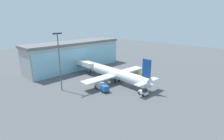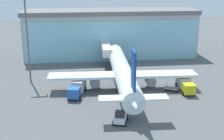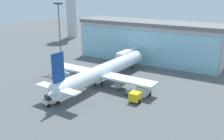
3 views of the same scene
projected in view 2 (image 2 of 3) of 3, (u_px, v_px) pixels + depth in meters
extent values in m
plane|color=#545659|center=(136.00, 98.00, 60.23)|extent=(240.00, 240.00, 0.00)
cube|color=#ACACAC|center=(110.00, 35.00, 90.98)|extent=(48.91, 13.75, 12.29)
cube|color=#8DC9DC|center=(113.00, 41.00, 85.15)|extent=(47.59, 1.69, 11.06)
cube|color=slate|center=(110.00, 12.00, 89.06)|extent=(49.89, 14.02, 1.20)
cube|color=silver|center=(106.00, 48.00, 82.35)|extent=(3.07, 14.90, 2.40)
cube|color=#194799|center=(106.00, 52.00, 82.65)|extent=(3.11, 14.91, 0.30)
cylinder|color=#4C4C51|center=(104.00, 53.00, 88.44)|extent=(0.70, 0.70, 3.17)
cylinder|color=#59595E|center=(27.00, 39.00, 66.69)|extent=(0.36, 0.36, 19.44)
cylinder|color=white|center=(122.00, 71.00, 65.45)|extent=(6.50, 36.11, 3.82)
cone|color=white|center=(115.00, 51.00, 82.61)|extent=(4.03, 3.28, 3.82)
cone|color=white|center=(134.00, 104.00, 48.28)|extent=(3.73, 4.25, 3.44)
cube|color=white|center=(123.00, 75.00, 63.84)|extent=(30.56, 6.46, 0.50)
cube|color=white|center=(133.00, 98.00, 49.07)|extent=(11.15, 3.22, 0.30)
cube|color=navy|center=(134.00, 70.00, 48.28)|extent=(0.60, 3.22, 6.19)
cylinder|color=gray|center=(95.00, 81.00, 64.28)|extent=(2.33, 3.35, 2.10)
cylinder|color=gray|center=(150.00, 80.00, 65.12)|extent=(2.33, 3.35, 2.10)
cylinder|color=black|center=(118.00, 87.00, 63.46)|extent=(0.50, 0.50, 1.60)
cylinder|color=black|center=(129.00, 87.00, 63.63)|extent=(0.50, 0.50, 1.60)
cylinder|color=black|center=(116.00, 64.00, 80.52)|extent=(0.40, 0.40, 1.60)
cube|color=#2659A5|center=(74.00, 93.00, 58.81)|extent=(2.72, 2.72, 1.90)
cube|color=silver|center=(79.00, 85.00, 62.76)|extent=(3.21, 4.45, 2.20)
cylinder|color=black|center=(80.00, 98.00, 58.95)|extent=(0.53, 0.95, 0.90)
cylinder|color=black|center=(68.00, 97.00, 59.22)|extent=(0.53, 0.95, 0.90)
cylinder|color=black|center=(85.00, 88.00, 63.90)|extent=(0.53, 0.95, 0.90)
cylinder|color=black|center=(75.00, 88.00, 64.16)|extent=(0.53, 0.95, 0.90)
cube|color=yellow|center=(189.00, 89.00, 60.95)|extent=(2.39, 2.39, 1.90)
cube|color=#B2B2B7|center=(183.00, 81.00, 64.92)|extent=(2.54, 4.18, 2.20)
cylinder|color=black|center=(194.00, 93.00, 61.29)|extent=(0.38, 0.92, 0.90)
cylinder|color=black|center=(183.00, 93.00, 61.15)|extent=(0.38, 0.92, 0.90)
cylinder|color=black|center=(186.00, 84.00, 66.26)|extent=(0.38, 0.92, 0.90)
cylinder|color=black|center=(176.00, 85.00, 66.13)|extent=(0.38, 0.92, 0.90)
cube|color=gray|center=(172.00, 88.00, 63.69)|extent=(3.22, 2.75, 0.16)
cylinder|color=black|center=(178.00, 89.00, 64.06)|extent=(0.44, 0.32, 0.44)
cylinder|color=gray|center=(178.00, 86.00, 63.82)|extent=(0.08, 0.08, 0.90)
cylinder|color=black|center=(176.00, 92.00, 62.76)|extent=(0.44, 0.32, 0.44)
cylinder|color=gray|center=(177.00, 88.00, 62.53)|extent=(0.08, 0.08, 0.90)
cylinder|color=black|center=(167.00, 88.00, 64.80)|extent=(0.44, 0.32, 0.44)
cylinder|color=gray|center=(167.00, 84.00, 64.56)|extent=(0.08, 0.08, 0.90)
cylinder|color=black|center=(165.00, 90.00, 63.50)|extent=(0.44, 0.32, 0.44)
cylinder|color=gray|center=(166.00, 86.00, 63.27)|extent=(0.08, 0.08, 0.90)
cube|color=silver|center=(120.00, 118.00, 49.64)|extent=(2.73, 3.61, 0.90)
cube|color=#26262B|center=(120.00, 114.00, 48.77)|extent=(1.65, 1.40, 1.00)
cylinder|color=black|center=(116.00, 117.00, 50.98)|extent=(0.59, 0.87, 0.80)
cylinder|color=black|center=(127.00, 118.00, 50.68)|extent=(0.59, 0.87, 0.80)
cylinder|color=black|center=(114.00, 123.00, 48.86)|extent=(0.59, 0.87, 0.80)
cylinder|color=black|center=(125.00, 124.00, 48.56)|extent=(0.59, 0.87, 0.80)
cone|color=orange|center=(138.00, 98.00, 59.37)|extent=(0.36, 0.36, 0.55)
cone|color=orange|center=(47.00, 94.00, 61.11)|extent=(0.36, 0.36, 0.55)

